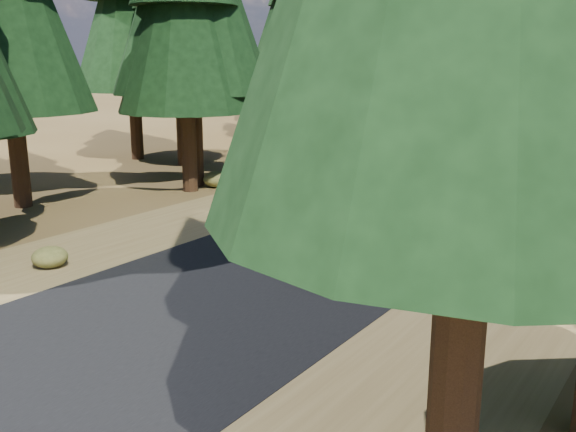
% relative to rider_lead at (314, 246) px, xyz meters
% --- Properties ---
extents(ground, '(120.00, 120.00, 0.00)m').
position_rel_rider_lead_xyz_m(ground, '(-0.76, -1.34, -0.59)').
color(ground, '#4A371A').
rests_on(ground, ground).
extents(road, '(6.00, 100.00, 0.01)m').
position_rel_rider_lead_xyz_m(road, '(-0.76, 3.66, -0.58)').
color(road, black).
rests_on(road, ground).
extents(shoulder_l, '(3.20, 100.00, 0.01)m').
position_rel_rider_lead_xyz_m(shoulder_l, '(-5.36, 3.66, -0.59)').
color(shoulder_l, brown).
rests_on(shoulder_l, ground).
extents(shoulder_r, '(3.20, 100.00, 0.01)m').
position_rel_rider_lead_xyz_m(shoulder_r, '(3.84, 3.66, -0.59)').
color(shoulder_r, brown).
rests_on(shoulder_r, ground).
extents(understory_shrubs, '(16.19, 28.18, 0.59)m').
position_rel_rider_lead_xyz_m(understory_shrubs, '(1.02, 6.49, -0.33)').
color(understory_shrubs, '#474C1E').
rests_on(understory_shrubs, ground).
extents(rider_lead, '(1.35, 2.04, 1.76)m').
position_rel_rider_lead_xyz_m(rider_lead, '(0.00, 0.00, 0.00)').
color(rider_lead, silver).
rests_on(rider_lead, road).
extents(rider_follow, '(1.25, 2.03, 1.74)m').
position_rel_rider_lead_xyz_m(rider_follow, '(-1.50, 6.24, -0.00)').
color(rider_follow, maroon).
rests_on(rider_follow, road).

